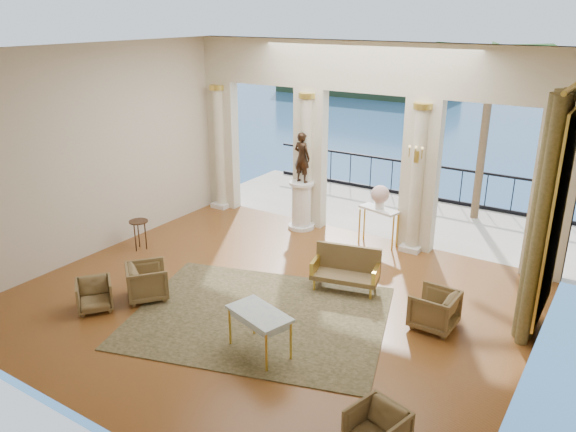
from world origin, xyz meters
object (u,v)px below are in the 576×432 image
Objects in this scene: armchair_c at (434,308)px; pedestal at (302,206)px; armchair_d at (147,280)px; side_table at (139,225)px; armchair_a at (94,293)px; game_table at (259,316)px; armchair_b at (377,429)px; settee at (346,269)px; console_table at (379,215)px; statue at (302,157)px.

pedestal reaches higher than armchair_c.
armchair_d is 1.08× the size of side_table.
armchair_a is 0.54× the size of game_table.
pedestal is (-4.72, 5.94, 0.25)m from armchair_b.
armchair_a is 3.36m from game_table.
console_table reaches higher than settee.
statue is 2.30m from console_table.
side_table is (-4.80, -0.81, 0.17)m from settee.
statue is at bearing 143.89° from armchair_b.
armchair_d is 4.70m from pedestal.
armchair_a is 2.74m from side_table.
armchair_d is 3.78m from settee.
console_table is at bearing 1.41° from pedestal.
console_table reaches higher than armchair_b.
statue is 4.10m from side_table.
statue reaches higher than pedestal.
armchair_d is 0.75× the size of console_table.
game_table is at bearing -65.36° from pedestal.
armchair_d is at bearing -103.49° from console_table.
armchair_a is at bearing 98.21° from armchair_d.
console_table is 5.43m from side_table.
armchair_b is 0.88× the size of armchair_c.
armchair_b is at bearing -154.68° from armchair_d.
armchair_a is 0.52× the size of pedestal.
armchair_b is 0.47× the size of settee.
armchair_c is at bearing -25.80° from armchair_a.
statue reaches higher than settee.
side_table is (-2.37, -3.12, 0.01)m from pedestal.
pedestal is at bearing -57.52° from armchair_d.
game_table is (-2.43, 0.95, 0.32)m from armchair_b.
statue is (-2.42, 2.30, 1.39)m from settee.
armchair_c is 5.22m from armchair_d.
armchair_b is 2.63m from game_table.
game_table is (3.31, 0.50, 0.33)m from armchair_a.
game_table is at bearing -106.15° from settee.
settee is 3.35m from pedestal.
side_table is (-6.71, -0.35, 0.22)m from armchair_c.
armchair_b is 7.59m from pedestal.
armchair_b is 0.87× the size of armchair_d.
armchair_c reaches higher than armchair_a.
settee reaches higher than game_table.
settee is at bearing -10.01° from armchair_a.
settee is at bearing 144.32° from statue.
armchair_a is at bearing -150.49° from settee.
side_table is (-1.84, 1.54, 0.22)m from armchair_d.
statue is at bearing 52.70° from side_table.
game_table is 0.96× the size of statue.
statue is (1.02, 5.48, 1.49)m from armchair_a.
side_table is at bearing -0.99° from armchair_d.
statue is at bearing 116.57° from pedestal.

